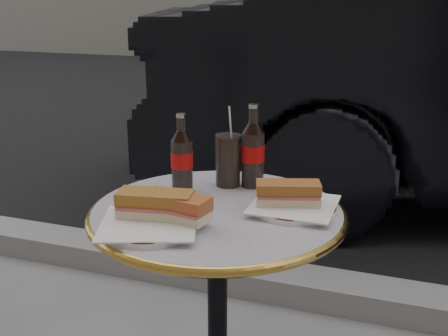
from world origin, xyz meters
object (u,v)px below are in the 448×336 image
(plate_right, at_px, (294,208))
(cola_glass, at_px, (228,160))
(plate_left, at_px, (149,226))
(cola_bottle_right, at_px, (253,146))
(cola_bottle_left, at_px, (182,153))

(plate_right, xyz_separation_m, cola_glass, (-0.21, 0.12, 0.06))
(plate_left, height_order, cola_bottle_right, cola_bottle_right)
(plate_left, relative_size, cola_bottle_right, 0.98)
(plate_left, relative_size, cola_glass, 1.55)
(plate_left, height_order, plate_right, same)
(cola_bottle_right, bearing_deg, cola_bottle_left, -148.63)
(plate_left, bearing_deg, cola_bottle_left, 96.61)
(plate_right, height_order, cola_bottle_right, cola_bottle_right)
(plate_right, xyz_separation_m, cola_bottle_right, (-0.14, 0.13, 0.11))
(plate_right, xyz_separation_m, cola_bottle_left, (-0.31, 0.03, 0.10))
(cola_bottle_right, bearing_deg, plate_left, -110.64)
(plate_left, xyz_separation_m, cola_glass, (0.07, 0.34, 0.06))
(cola_bottle_right, xyz_separation_m, cola_glass, (-0.06, -0.02, -0.04))
(cola_bottle_right, bearing_deg, plate_right, -42.75)
(plate_left, distance_m, cola_bottle_right, 0.39)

